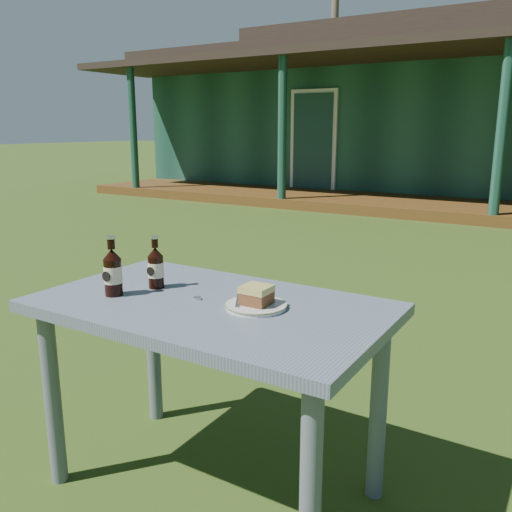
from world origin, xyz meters
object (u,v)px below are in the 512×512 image
Objects in this scene: cafe_table at (211,330)px; cola_bottle_far at (113,272)px; plate at (256,306)px; cake_slice at (257,295)px; cola_bottle_near at (156,267)px.

cola_bottle_far is (-0.33, -0.12, 0.19)m from cafe_table.
cake_slice is at bearing 26.80° from plate.
cake_slice is 0.43× the size of cola_bottle_far.
cafe_table is 0.33m from cola_bottle_near.
plate is 1.05× the size of cola_bottle_near.
plate is (0.17, 0.03, 0.11)m from cafe_table.
cola_bottle_near is 0.91× the size of cola_bottle_far.
cola_bottle_far is (-0.50, -0.14, 0.08)m from plate.
cake_slice is at bearing -0.59° from cola_bottle_near.
plate is at bearing 9.64° from cafe_table.
plate reaches higher than cafe_table.
plate is 0.44m from cola_bottle_near.
cola_bottle_far reaches higher than cola_bottle_near.
cola_bottle_far reaches higher than cafe_table.
cola_bottle_far is at bearing -161.01° from cafe_table.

